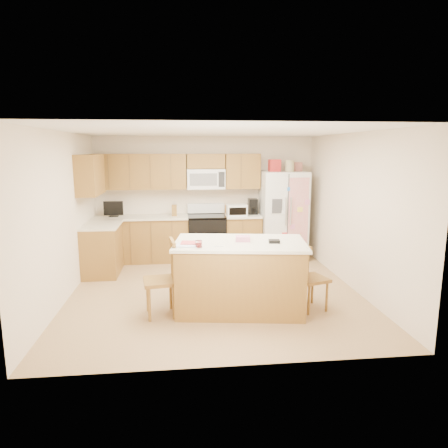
{
  "coord_description": "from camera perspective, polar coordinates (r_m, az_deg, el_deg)",
  "views": [
    {
      "loc": [
        -0.5,
        -6.05,
        2.24
      ],
      "look_at": [
        0.19,
        0.35,
        1.03
      ],
      "focal_mm": 32.0,
      "sensor_mm": 36.0,
      "label": 1
    }
  ],
  "objects": [
    {
      "name": "refrigerator",
      "position": [
        8.3,
        8.42,
        1.37
      ],
      "size": [
        0.9,
        0.79,
        2.04
      ],
      "color": "white",
      "rests_on": "ground"
    },
    {
      "name": "ground",
      "position": [
        6.47,
        -1.32,
        -9.61
      ],
      "size": [
        4.5,
        4.5,
        0.0
      ],
      "primitive_type": "plane",
      "color": "olive",
      "rests_on": "ground"
    },
    {
      "name": "island",
      "position": [
        5.65,
        2.27,
        -7.35
      ],
      "size": [
        1.92,
        1.28,
        1.07
      ],
      "color": "olive",
      "rests_on": "ground"
    },
    {
      "name": "stove",
      "position": [
        8.2,
        -2.48,
        -1.82
      ],
      "size": [
        0.76,
        0.65,
        1.13
      ],
      "color": "black",
      "rests_on": "ground"
    },
    {
      "name": "cabinetry",
      "position": [
        7.97,
        -9.5,
        0.91
      ],
      "size": [
        3.36,
        1.56,
        2.15
      ],
      "color": "olive",
      "rests_on": "ground"
    },
    {
      "name": "windsor_chair_right",
      "position": [
        5.77,
        12.17,
        -7.59
      ],
      "size": [
        0.5,
        0.51,
        0.97
      ],
      "color": "olive",
      "rests_on": "ground"
    },
    {
      "name": "windsor_chair_left",
      "position": [
        5.52,
        -8.86,
        -7.93
      ],
      "size": [
        0.49,
        0.51,
        1.04
      ],
      "color": "olive",
      "rests_on": "ground"
    },
    {
      "name": "windsor_chair_back",
      "position": [
        6.28,
        1.05,
        -5.8
      ],
      "size": [
        0.52,
        0.51,
        0.98
      ],
      "color": "olive",
      "rests_on": "ground"
    },
    {
      "name": "room_shell",
      "position": [
        6.13,
        -1.38,
        3.14
      ],
      "size": [
        4.6,
        4.6,
        2.52
      ],
      "color": "beige",
      "rests_on": "ground"
    }
  ]
}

